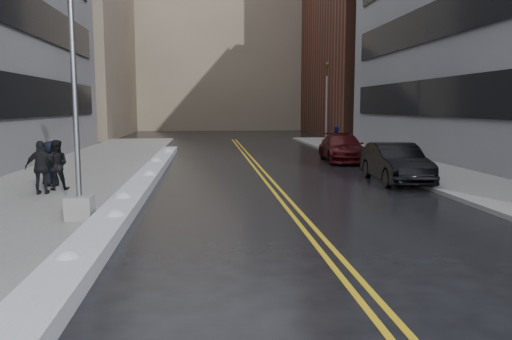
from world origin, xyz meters
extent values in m
plane|color=black|center=(0.00, 0.00, 0.00)|extent=(160.00, 160.00, 0.00)
cube|color=gray|center=(-5.75, 10.00, 0.07)|extent=(5.50, 50.00, 0.15)
cube|color=gray|center=(10.00, 10.00, 0.07)|extent=(4.00, 50.00, 0.15)
cube|color=gold|center=(2.35, 10.00, 0.00)|extent=(0.12, 50.00, 0.01)
cube|color=gold|center=(2.65, 10.00, 0.00)|extent=(0.12, 50.00, 0.01)
cube|color=silver|center=(-2.45, 8.00, 0.17)|extent=(0.90, 30.00, 0.34)
cube|color=gray|center=(-15.50, 44.00, 9.00)|extent=(14.00, 22.00, 18.00)
cube|color=#562D21|center=(19.00, 42.00, 14.00)|extent=(14.00, 20.00, 28.00)
cube|color=gray|center=(2.00, 60.00, 11.00)|extent=(36.00, 16.00, 22.00)
cube|color=gray|center=(-3.30, 2.00, 0.45)|extent=(0.65, 0.65, 0.60)
cylinder|color=gray|center=(-3.30, 2.00, 4.25)|extent=(0.14, 0.14, 7.00)
cylinder|color=maroon|center=(9.00, 10.00, 0.45)|extent=(0.24, 0.24, 0.60)
sphere|color=maroon|center=(9.00, 10.00, 0.75)|extent=(0.26, 0.26, 0.26)
cylinder|color=maroon|center=(9.00, 10.00, 0.50)|extent=(0.25, 0.10, 0.10)
cylinder|color=gray|center=(8.50, 24.00, 2.65)|extent=(0.14, 0.14, 5.00)
imported|color=#594C0C|center=(8.50, 24.00, 5.65)|extent=(0.16, 0.20, 1.00)
imported|color=black|center=(-5.23, 6.76, 1.02)|extent=(0.90, 0.73, 1.74)
imported|color=black|center=(-5.67, 7.58, 0.98)|extent=(0.84, 0.58, 1.65)
imported|color=black|center=(-5.45, 5.91, 1.04)|extent=(1.07, 0.51, 1.77)
imported|color=navy|center=(8.20, 20.10, 0.98)|extent=(1.02, 1.01, 1.66)
imported|color=black|center=(7.50, 8.16, 0.79)|extent=(1.90, 4.86, 1.58)
imported|color=#410A0D|center=(7.50, 16.00, 0.76)|extent=(2.52, 5.35, 1.51)
camera|label=1|loc=(-0.03, -11.01, 3.04)|focal=35.00mm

